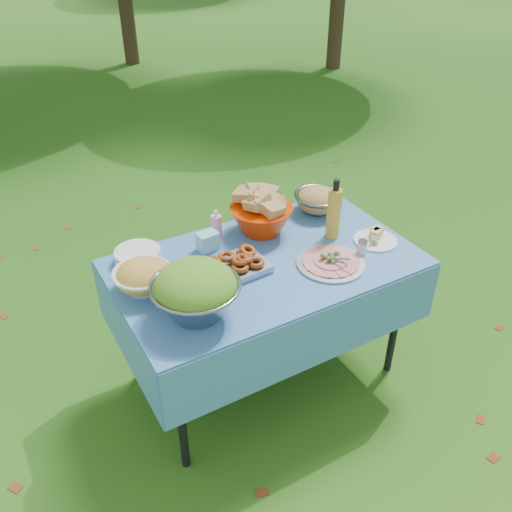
{
  "coord_description": "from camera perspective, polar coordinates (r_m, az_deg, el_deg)",
  "views": [
    {
      "loc": [
        -1.12,
        -1.85,
        2.25
      ],
      "look_at": [
        -0.06,
        0.0,
        0.81
      ],
      "focal_mm": 38.0,
      "sensor_mm": 36.0,
      "label": 1
    }
  ],
  "objects": [
    {
      "name": "pasta_bowl_steel",
      "position": [
        3.04,
        6.53,
        5.92
      ],
      "size": [
        0.32,
        0.32,
        0.14
      ],
      "primitive_type": null,
      "rotation": [
        0.0,
        0.0,
        -0.3
      ],
      "color": "gray",
      "rests_on": "picnic_table"
    },
    {
      "name": "fried_tray",
      "position": [
        2.54,
        -2.41,
        -0.96
      ],
      "size": [
        0.33,
        0.24,
        0.07
      ],
      "primitive_type": "cube",
      "rotation": [
        0.0,
        0.0,
        0.06
      ],
      "color": "#A5A5AA",
      "rests_on": "picnic_table"
    },
    {
      "name": "plate_stack",
      "position": [
        2.67,
        -12.34,
        0.03
      ],
      "size": [
        0.27,
        0.27,
        0.06
      ],
      "primitive_type": "cylinder",
      "rotation": [
        0.0,
        0.0,
        0.23
      ],
      "color": "silver",
      "rests_on": "picnic_table"
    },
    {
      "name": "cheese_plate",
      "position": [
        2.83,
        12.51,
        2.06
      ],
      "size": [
        0.25,
        0.25,
        0.06
      ],
      "primitive_type": "cylinder",
      "rotation": [
        0.0,
        0.0,
        -0.12
      ],
      "color": "silver",
      "rests_on": "picnic_table"
    },
    {
      "name": "ground",
      "position": [
        3.12,
        0.9,
        -12.17
      ],
      "size": [
        80.0,
        80.0,
        0.0
      ],
      "primitive_type": "plane",
      "color": "#103C0B",
      "rests_on": "ground"
    },
    {
      "name": "sanitizer_bottle",
      "position": [
        2.78,
        -4.19,
        3.36
      ],
      "size": [
        0.07,
        0.07,
        0.16
      ],
      "primitive_type": "cylinder",
      "rotation": [
        0.0,
        0.0,
        0.26
      ],
      "color": "#FC91C5",
      "rests_on": "picnic_table"
    },
    {
      "name": "oil_bottle",
      "position": [
        2.77,
        8.23,
        4.94
      ],
      "size": [
        0.09,
        0.09,
        0.32
      ],
      "primitive_type": "cylinder",
      "rotation": [
        0.0,
        0.0,
        0.33
      ],
      "color": "gold",
      "rests_on": "picnic_table"
    },
    {
      "name": "charcuterie_platter",
      "position": [
        2.61,
        7.91,
        -0.16
      ],
      "size": [
        0.37,
        0.37,
        0.08
      ],
      "primitive_type": "cylinder",
      "rotation": [
        0.0,
        0.0,
        -0.12
      ],
      "color": "silver",
      "rests_on": "picnic_table"
    },
    {
      "name": "bread_bowl",
      "position": [
        2.81,
        0.57,
        4.56
      ],
      "size": [
        0.38,
        0.38,
        0.22
      ],
      "primitive_type": null,
      "rotation": [
        0.0,
        0.0,
        -0.18
      ],
      "color": "red",
      "rests_on": "picnic_table"
    },
    {
      "name": "picnic_table",
      "position": [
        2.86,
        0.97,
        -6.86
      ],
      "size": [
        1.46,
        0.86,
        0.76
      ],
      "primitive_type": "cube",
      "color": "#71A6D9",
      "rests_on": "ground"
    },
    {
      "name": "salad_bowl",
      "position": [
        2.25,
        -6.39,
        -3.66
      ],
      "size": [
        0.45,
        0.45,
        0.25
      ],
      "primitive_type": null,
      "rotation": [
        0.0,
        0.0,
        -0.24
      ],
      "color": "gray",
      "rests_on": "picnic_table"
    },
    {
      "name": "shaker",
      "position": [
        2.71,
        11.12,
        0.93
      ],
      "size": [
        0.05,
        0.05,
        0.08
      ],
      "primitive_type": "cylinder",
      "rotation": [
        0.0,
        0.0,
        0.02
      ],
      "color": "silver",
      "rests_on": "picnic_table"
    },
    {
      "name": "pasta_bowl_white",
      "position": [
        2.45,
        -11.86,
        -2.1
      ],
      "size": [
        0.33,
        0.33,
        0.15
      ],
      "primitive_type": null,
      "rotation": [
        0.0,
        0.0,
        -0.35
      ],
      "color": "silver",
      "rests_on": "picnic_table"
    },
    {
      "name": "wipes_box",
      "position": [
        2.7,
        -5.09,
        1.57
      ],
      "size": [
        0.11,
        0.08,
        0.09
      ],
      "primitive_type": "cube",
      "rotation": [
        0.0,
        0.0,
        0.1
      ],
      "color": "#8BCDDA",
      "rests_on": "picnic_table"
    }
  ]
}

